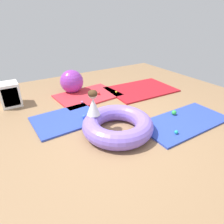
{
  "coord_description": "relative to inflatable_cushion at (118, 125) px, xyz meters",
  "views": [
    {
      "loc": [
        -1.74,
        -2.54,
        2.02
      ],
      "look_at": [
        -0.06,
        0.17,
        0.35
      ],
      "focal_mm": 30.65,
      "sensor_mm": 36.0,
      "label": 1
    }
  ],
  "objects": [
    {
      "name": "play_ball_green",
      "position": [
        1.38,
        -0.12,
        -0.07
      ],
      "size": [
        0.1,
        0.1,
        0.1
      ],
      "primitive_type": "sphere",
      "color": "green",
      "rests_on": "gym_mat_near_left"
    },
    {
      "name": "play_ball_red",
      "position": [
        0.53,
        1.75,
        -0.09
      ],
      "size": [
        0.08,
        0.08,
        0.08
      ],
      "primitive_type": "sphere",
      "color": "red",
      "rests_on": "gym_mat_near_right"
    },
    {
      "name": "storage_cube",
      "position": [
        -1.53,
        2.33,
        0.12
      ],
      "size": [
        0.44,
        0.44,
        0.56
      ],
      "color": "white",
      "rests_on": "ground"
    },
    {
      "name": "ground_plane",
      "position": [
        0.06,
        0.03,
        -0.16
      ],
      "size": [
        8.0,
        8.0,
        0.0
      ],
      "primitive_type": "plane",
      "color": "#93704C"
    },
    {
      "name": "gym_mat_front",
      "position": [
        1.79,
        1.48,
        -0.14
      ],
      "size": [
        1.9,
        1.37,
        0.04
      ],
      "primitive_type": "cube",
      "rotation": [
        0.0,
        0.0,
        -0.04
      ],
      "color": "#B21923",
      "rests_on": "ground"
    },
    {
      "name": "inflatable_cushion",
      "position": [
        0.0,
        0.0,
        0.0
      ],
      "size": [
        1.31,
        1.31,
        0.33
      ],
      "primitive_type": "torus",
      "color": "#8466E0",
      "rests_on": "ground"
    },
    {
      "name": "gym_mat_near_right",
      "position": [
        0.28,
        1.88,
        -0.14
      ],
      "size": [
        1.69,
        1.27,
        0.04
      ],
      "primitive_type": "cube",
      "rotation": [
        0.0,
        0.0,
        0.09
      ],
      "color": "red",
      "rests_on": "ground"
    },
    {
      "name": "gym_mat_far_right",
      "position": [
        -0.66,
        0.95,
        -0.14
      ],
      "size": [
        1.36,
        1.05,
        0.04
      ],
      "primitive_type": "cube",
      "rotation": [
        0.0,
        0.0,
        0.04
      ],
      "color": "#2D47B7",
      "rests_on": "ground"
    },
    {
      "name": "gym_mat_near_left",
      "position": [
        1.36,
        -0.41,
        -0.14
      ],
      "size": [
        1.9,
        0.92,
        0.04
      ],
      "primitive_type": "cube",
      "rotation": [
        0.0,
        0.0,
        -0.0
      ],
      "color": "#2D47B7",
      "rests_on": "ground"
    },
    {
      "name": "exercise_ball_large",
      "position": [
        0.04,
        2.37,
        0.15
      ],
      "size": [
        0.64,
        0.64,
        0.64
      ],
      "primitive_type": "sphere",
      "color": "purple",
      "rests_on": "ground"
    },
    {
      "name": "play_ball_yellow",
      "position": [
        1.0,
        1.59,
        -0.09
      ],
      "size": [
        0.06,
        0.06,
        0.06
      ],
      "primitive_type": "sphere",
      "color": "yellow",
      "rests_on": "gym_mat_near_right"
    },
    {
      "name": "play_ball_teal",
      "position": [
        0.85,
        -0.65,
        -0.09
      ],
      "size": [
        0.07,
        0.07,
        0.07
      ],
      "primitive_type": "sphere",
      "color": "teal",
      "rests_on": "gym_mat_near_left"
    },
    {
      "name": "play_ball_pink",
      "position": [
        -0.07,
        1.46,
        -0.09
      ],
      "size": [
        0.07,
        0.07,
        0.07
      ],
      "primitive_type": "sphere",
      "color": "pink",
      "rests_on": "gym_mat_near_right"
    },
    {
      "name": "child_in_white",
      "position": [
        -0.32,
        0.33,
        0.4
      ],
      "size": [
        0.35,
        0.35,
        0.48
      ],
      "rotation": [
        0.0,
        0.0,
        5.47
      ],
      "color": "white",
      "rests_on": "inflatable_cushion"
    },
    {
      "name": "play_ball_blue",
      "position": [
        -0.34,
        0.76,
        -0.08
      ],
      "size": [
        0.08,
        0.08,
        0.08
      ],
      "primitive_type": "sphere",
      "color": "blue",
      "rests_on": "gym_mat_far_right"
    }
  ]
}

